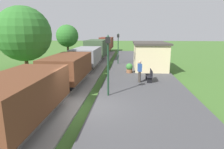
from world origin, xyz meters
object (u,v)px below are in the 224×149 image
station_hut (150,55)px  lamp_post_far (118,43)px  tree_trackside_mid (24,34)px  lamp_post_near (108,54)px  person_waiting (140,70)px  tree_trackside_far (23,31)px  potted_planter (129,68)px  bench_down_platform (141,58)px  freight_train (93,52)px  bench_near_hut (150,75)px  tree_field_left (67,36)px

station_hut → lamp_post_far: size_ratio=1.57×
station_hut → tree_trackside_mid: size_ratio=0.94×
lamp_post_near → person_waiting: bearing=57.7°
person_waiting → lamp_post_near: (-2.11, -3.34, 1.62)m
lamp_post_near → tree_trackside_far: tree_trackside_far is taller
tree_trackside_far → potted_planter: bearing=-14.0°
bench_down_platform → potted_planter: bearing=-102.1°
person_waiting → tree_trackside_far: 14.57m
bench_down_platform → potted_planter: potted_planter is taller
freight_train → lamp_post_near: (3.28, -13.30, 1.30)m
station_hut → bench_near_hut: 5.78m
potted_planter → lamp_post_far: lamp_post_far is taller
freight_train → bench_near_hut: bearing=-56.9°
potted_planter → tree_trackside_mid: (-8.75, -2.58, 3.20)m
station_hut → bench_near_hut: bearing=-95.8°
lamp_post_far → station_hut: bearing=-36.1°
bench_near_hut → tree_trackside_mid: (-10.34, 0.44, 3.20)m
lamp_post_far → tree_trackside_far: (-10.62, -2.24, 1.38)m
station_hut → lamp_post_near: 10.13m
bench_near_hut → tree_trackside_far: size_ratio=0.24×
bench_near_hut → bench_down_platform: same height
bench_near_hut → potted_planter: bearing=117.8°
potted_planter → bench_down_platform: bearing=77.9°
bench_near_hut → tree_field_left: bearing=132.1°
bench_near_hut → potted_planter: size_ratio=1.64×
lamp_post_near → bench_down_platform: bearing=78.3°
potted_planter → tree_trackside_far: bearing=166.0°
bench_down_platform → person_waiting: size_ratio=0.88×
tree_trackside_far → tree_field_left: (3.46, 5.16, -0.64)m
bench_down_platform → tree_trackside_far: bearing=-161.9°
lamp_post_far → tree_field_left: 7.77m
freight_train → bench_near_hut: freight_train is taller
person_waiting → lamp_post_far: 9.06m
freight_train → bench_down_platform: size_ratio=26.13×
freight_train → potted_planter: (4.63, -6.53, -0.78)m
potted_planter → bench_near_hut: bearing=-62.2°
person_waiting → lamp_post_near: size_ratio=0.46×
bench_near_hut → person_waiting: bearing=-153.4°
person_waiting → station_hut: bearing=-117.4°
bench_down_platform → person_waiting: 10.90m
lamp_post_far → tree_trackside_mid: bearing=-133.5°
bench_near_hut → tree_field_left: (-10.10, 11.17, 2.81)m
freight_train → tree_trackside_far: 8.57m
person_waiting → lamp_post_far: lamp_post_far is taller
station_hut → tree_field_left: 12.15m
station_hut → bench_near_hut: station_hut is taller
person_waiting → bench_down_platform: bearing=-108.8°
bench_down_platform → tree_trackside_mid: (-10.34, -10.00, 3.20)m
tree_trackside_mid → tree_field_left: size_ratio=1.22×
lamp_post_near → potted_planter: bearing=78.7°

